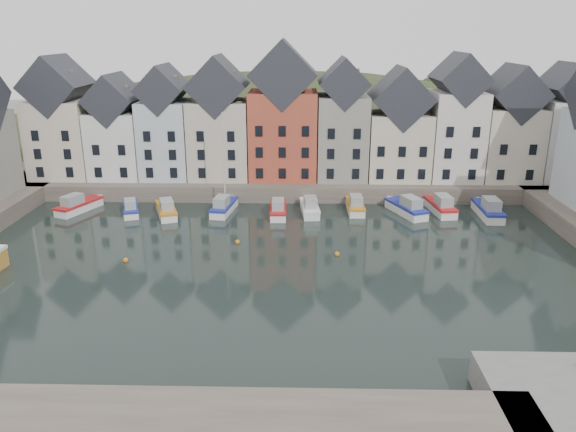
{
  "coord_description": "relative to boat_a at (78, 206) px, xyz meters",
  "views": [
    {
      "loc": [
        2.45,
        -45.36,
        20.78
      ],
      "look_at": [
        1.22,
        6.0,
        3.67
      ],
      "focal_mm": 35.0,
      "sensor_mm": 36.0,
      "label": 1
    }
  ],
  "objects": [
    {
      "name": "boat_b",
      "position": [
        6.59,
        -0.73,
        -0.1
      ],
      "size": [
        3.32,
        5.78,
        2.12
      ],
      "rotation": [
        0.0,
        0.0,
        0.31
      ],
      "color": "silver",
      "rests_on": "ground"
    },
    {
      "name": "boat_c",
      "position": [
        11.01,
        -1.37,
        -0.02
      ],
      "size": [
        3.87,
        6.47,
        2.37
      ],
      "rotation": [
        0.0,
        0.0,
        0.34
      ],
      "color": "silver",
      "rests_on": "ground"
    },
    {
      "name": "boat_d",
      "position": [
        17.55,
        -0.02,
        0.05
      ],
      "size": [
        2.8,
        6.49,
        12.01
      ],
      "rotation": [
        0.0,
        0.0,
        -0.14
      ],
      "color": "silver",
      "rests_on": "ground"
    },
    {
      "name": "mooring_buoys",
      "position": [
        20.3,
        -12.8,
        -0.58
      ],
      "size": [
        20.5,
        5.5,
        0.5
      ],
      "color": "#BF7216",
      "rests_on": "ground"
    },
    {
      "name": "boat_h",
      "position": [
        39.29,
        -0.18,
        0.04
      ],
      "size": [
        4.42,
        7.03,
        2.58
      ],
      "rotation": [
        0.0,
        0.0,
        0.38
      ],
      "color": "silver",
      "rests_on": "ground"
    },
    {
      "name": "boat_f",
      "position": [
        27.81,
        -0.09,
        -0.02
      ],
      "size": [
        2.45,
        6.38,
        2.4
      ],
      "rotation": [
        0.0,
        0.0,
        0.08
      ],
      "color": "silver",
      "rests_on": "ground"
    },
    {
      "name": "far_terrace",
      "position": [
        27.51,
        9.86,
        8.14
      ],
      "size": [
        72.37,
        8.16,
        17.78
      ],
      "color": "beige",
      "rests_on": "far_quay"
    },
    {
      "name": "boat_j",
      "position": [
        48.61,
        -0.8,
        0.06
      ],
      "size": [
        2.29,
        6.98,
        2.67
      ],
      "rotation": [
        0.0,
        0.0,
        -0.02
      ],
      "color": "silver",
      "rests_on": "ground"
    },
    {
      "name": "hillside",
      "position": [
        24.31,
        37.86,
        -18.69
      ],
      "size": [
        153.6,
        70.4,
        64.0
      ],
      "color": "#263319",
      "rests_on": "ground"
    },
    {
      "name": "boat_a",
      "position": [
        0.0,
        0.0,
        0.0
      ],
      "size": [
        4.25,
        6.68,
        2.46
      ],
      "rotation": [
        0.0,
        0.0,
        -0.39
      ],
      "color": "silver",
      "rests_on": "ground"
    },
    {
      "name": "boat_i",
      "position": [
        43.4,
        0.69,
        0.03
      ],
      "size": [
        2.87,
        6.9,
        2.57
      ],
      "rotation": [
        0.0,
        0.0,
        0.12
      ],
      "color": "silver",
      "rests_on": "ground"
    },
    {
      "name": "boat_e",
      "position": [
        24.1,
        -0.89,
        -0.04
      ],
      "size": [
        2.05,
        6.1,
        2.33
      ],
      "rotation": [
        0.0,
        0.0,
        0.03
      ],
      "color": "silver",
      "rests_on": "ground"
    },
    {
      "name": "far_quay",
      "position": [
        24.3,
        11.86,
        0.27
      ],
      "size": [
        90.0,
        16.0,
        2.0
      ],
      "primitive_type": "cube",
      "color": "#51483E",
      "rests_on": "ground"
    },
    {
      "name": "ground",
      "position": [
        24.3,
        -18.14,
        -0.73
      ],
      "size": [
        260.0,
        260.0,
        0.0
      ],
      "primitive_type": "plane",
      "color": "black",
      "rests_on": "ground"
    },
    {
      "name": "boat_g",
      "position": [
        33.29,
        0.93,
        -0.03
      ],
      "size": [
        1.95,
        6.13,
        2.35
      ],
      "rotation": [
        0.0,
        0.0,
        0.01
      ],
      "color": "silver",
      "rests_on": "ground"
    }
  ]
}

